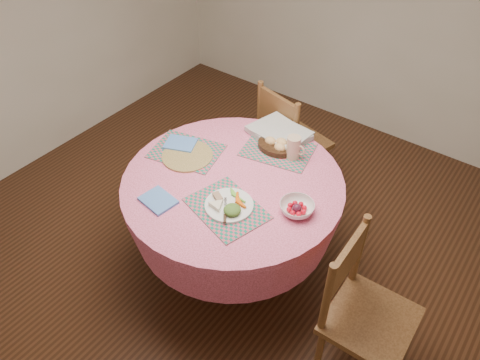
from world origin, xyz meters
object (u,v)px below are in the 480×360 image
object	(u,v)px
dinner_plate	(229,205)
bread_bowl	(276,145)
latte_mug	(294,147)
wicker_trivet	(187,156)
chair_right	(362,310)
chair_back	(289,140)
dining_table	(233,205)
fruit_bowl	(297,208)

from	to	relation	value
dinner_plate	bread_bowl	world-z (taller)	bread_bowl
latte_mug	wicker_trivet	bearing A→B (deg)	-144.14
wicker_trivet	latte_mug	distance (m)	0.62
bread_bowl	chair_right	bearing A→B (deg)	-30.72
wicker_trivet	chair_back	bearing A→B (deg)	75.42
chair_right	chair_back	world-z (taller)	chair_back
chair_right	latte_mug	size ratio (longest dim) A/B	6.54
chair_back	latte_mug	distance (m)	0.64
dining_table	dinner_plate	distance (m)	0.31
chair_back	bread_bowl	size ratio (longest dim) A/B	3.99
dining_table	latte_mug	world-z (taller)	latte_mug
chair_right	fruit_bowl	xyz separation A→B (m)	(-0.49, 0.14, 0.30)
dinner_plate	latte_mug	xyz separation A→B (m)	(0.04, 0.55, 0.05)
dinner_plate	bread_bowl	xyz separation A→B (m)	(-0.08, 0.56, 0.01)
chair_back	fruit_bowl	xyz separation A→B (m)	(0.54, -0.82, 0.30)
dinner_plate	fruit_bowl	size ratio (longest dim) A/B	1.21
chair_right	fruit_bowl	bearing A→B (deg)	72.32
chair_back	latte_mug	bearing A→B (deg)	136.67
fruit_bowl	chair_right	bearing A→B (deg)	-16.03
bread_bowl	dining_table	bearing A→B (deg)	-95.63
bread_bowl	fruit_bowl	bearing A→B (deg)	-44.87
chair_right	fruit_bowl	world-z (taller)	chair_right
wicker_trivet	latte_mug	xyz separation A→B (m)	(0.50, 0.36, 0.07)
wicker_trivet	fruit_bowl	size ratio (longest dim) A/B	1.42
chair_right	bread_bowl	bearing A→B (deg)	57.63
wicker_trivet	bread_bowl	world-z (taller)	bread_bowl
chair_right	dinner_plate	xyz separation A→B (m)	(-0.78, -0.05, 0.30)
bread_bowl	latte_mug	xyz separation A→B (m)	(0.12, -0.01, 0.04)
bread_bowl	fruit_bowl	size ratio (longest dim) A/B	1.09
dinner_plate	wicker_trivet	bearing A→B (deg)	157.59
fruit_bowl	chair_back	bearing A→B (deg)	123.53
wicker_trivet	dining_table	bearing A→B (deg)	-1.28
dining_table	latte_mug	bearing A→B (deg)	66.68
chair_right	fruit_bowl	distance (m)	0.59
fruit_bowl	dinner_plate	bearing A→B (deg)	-147.39
chair_back	dinner_plate	size ratio (longest dim) A/B	3.60
chair_back	latte_mug	world-z (taller)	chair_back
chair_right	fruit_bowl	size ratio (longest dim) A/B	4.33
dining_table	chair_right	distance (m)	0.91
dining_table	chair_right	size ratio (longest dim) A/B	1.36
dining_table	chair_right	world-z (taller)	chair_right
wicker_trivet	latte_mug	world-z (taller)	latte_mug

